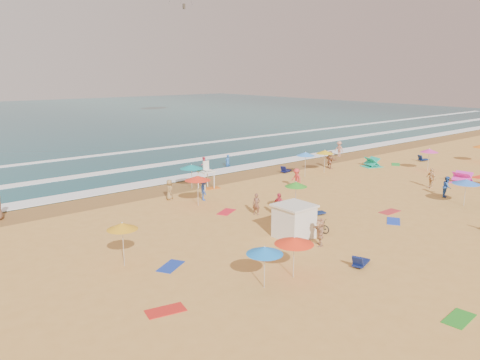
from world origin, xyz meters
TOP-DOWN VIEW (x-y plane):
  - ground at (0.00, 0.00)m, footprint 220.00×220.00m
  - ocean at (0.00, 84.00)m, footprint 220.00×140.00m
  - wet_sand at (0.00, 12.50)m, footprint 220.00×220.00m
  - surf_foam at (0.00, 21.32)m, footprint 200.00×18.70m
  - cabana at (-5.27, -3.35)m, footprint 2.00×2.00m
  - cabana_roof at (-5.27, -3.35)m, footprint 2.20×2.20m
  - bicycle at (-3.37, -3.65)m, footprint 0.89×1.77m
  - lifeguard_stand at (-2.15, 10.32)m, footprint 1.20×1.20m
  - beach_umbrellas at (0.03, -0.13)m, footprint 64.59×25.91m
  - loungers at (6.18, -3.65)m, footprint 50.94×22.01m
  - towels at (2.45, -0.81)m, footprint 39.26×25.92m
  - popup_tents at (17.48, 1.80)m, footprint 2.41×11.78m
  - beachgoers at (1.25, 5.51)m, footprint 48.94×24.56m

SIDE VIEW (x-z plane):
  - ground at x=0.00m, z-range 0.00..0.00m
  - ocean at x=0.00m, z-range -0.09..0.09m
  - wet_sand at x=0.00m, z-range 0.01..0.01m
  - towels at x=2.45m, z-range 0.00..0.03m
  - surf_foam at x=0.00m, z-range 0.08..0.12m
  - loungers at x=6.18m, z-range 0.00..0.34m
  - bicycle at x=-3.37m, z-range 0.00..0.89m
  - popup_tents at x=17.48m, z-range 0.00..1.20m
  - beachgoers at x=1.25m, z-range -0.21..1.93m
  - cabana at x=-5.27m, z-range 0.00..2.00m
  - lifeguard_stand at x=-2.15m, z-range 0.00..2.10m
  - cabana_roof at x=-5.27m, z-range 2.00..2.12m
  - beach_umbrellas at x=0.03m, z-range 1.67..2.47m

